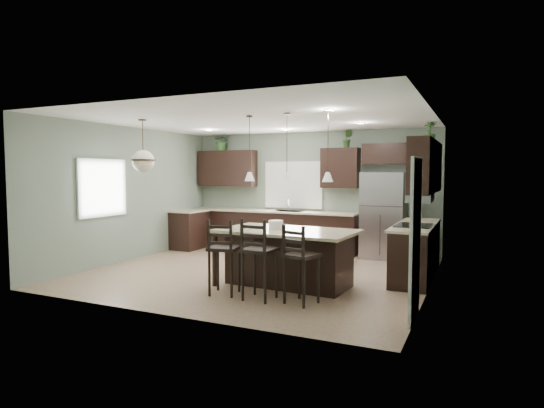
% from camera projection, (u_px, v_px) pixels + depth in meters
% --- Properties ---
extents(ground, '(6.00, 6.00, 0.00)m').
position_uv_depth(ground, '(258.00, 272.00, 8.40)').
color(ground, '#9E8466').
rests_on(ground, ground).
extents(pantry_door, '(0.04, 0.82, 2.04)m').
position_uv_depth(pantry_door, '(415.00, 239.00, 5.69)').
color(pantry_door, white).
rests_on(pantry_door, ground).
extents(window_back, '(1.35, 0.02, 1.00)m').
position_uv_depth(window_back, '(294.00, 185.00, 10.94)').
color(window_back, white).
rests_on(window_back, room_shell).
extents(window_left, '(0.02, 1.10, 1.00)m').
position_uv_depth(window_left, '(102.00, 188.00, 8.81)').
color(window_left, white).
rests_on(window_left, room_shell).
extents(left_return_cabs, '(0.60, 0.90, 0.90)m').
position_uv_depth(left_return_cabs, '(190.00, 230.00, 11.04)').
color(left_return_cabs, black).
rests_on(left_return_cabs, ground).
extents(left_return_countertop, '(0.66, 0.96, 0.04)m').
position_uv_depth(left_return_countertop, '(190.00, 211.00, 11.00)').
color(left_return_countertop, '#C1B692').
rests_on(left_return_countertop, left_return_cabs).
extents(back_lower_cabs, '(4.20, 0.60, 0.90)m').
position_uv_depth(back_lower_cabs, '(272.00, 231.00, 10.95)').
color(back_lower_cabs, black).
rests_on(back_lower_cabs, ground).
extents(back_countertop, '(4.20, 0.66, 0.04)m').
position_uv_depth(back_countertop, '(271.00, 211.00, 10.90)').
color(back_countertop, '#C1B692').
rests_on(back_countertop, back_lower_cabs).
extents(sink_inset, '(0.70, 0.45, 0.01)m').
position_uv_depth(sink_inset, '(289.00, 211.00, 10.71)').
color(sink_inset, gray).
rests_on(sink_inset, back_countertop).
extents(faucet, '(0.02, 0.02, 0.28)m').
position_uv_depth(faucet, '(288.00, 205.00, 10.67)').
color(faucet, silver).
rests_on(faucet, back_countertop).
extents(back_upper_left, '(1.55, 0.34, 0.90)m').
position_uv_depth(back_upper_left, '(227.00, 168.00, 11.50)').
color(back_upper_left, black).
rests_on(back_upper_left, room_shell).
extents(back_upper_right, '(0.85, 0.34, 0.90)m').
position_uv_depth(back_upper_right, '(340.00, 168.00, 10.27)').
color(back_upper_right, black).
rests_on(back_upper_right, room_shell).
extents(fridge_header, '(1.05, 0.34, 0.45)m').
position_uv_depth(fridge_header, '(387.00, 154.00, 9.82)').
color(fridge_header, black).
rests_on(fridge_header, room_shell).
extents(right_lower_cabs, '(0.60, 2.35, 0.90)m').
position_uv_depth(right_lower_cabs, '(416.00, 252.00, 8.04)').
color(right_lower_cabs, black).
rests_on(right_lower_cabs, ground).
extents(right_countertop, '(0.66, 2.35, 0.04)m').
position_uv_depth(right_countertop, '(416.00, 225.00, 8.02)').
color(right_countertop, '#C1B692').
rests_on(right_countertop, right_lower_cabs).
extents(cooktop, '(0.58, 0.75, 0.02)m').
position_uv_depth(cooktop, '(414.00, 225.00, 7.77)').
color(cooktop, black).
rests_on(cooktop, right_countertop).
extents(wall_oven_front, '(0.01, 0.72, 0.60)m').
position_uv_depth(wall_oven_front, '(396.00, 253.00, 7.92)').
color(wall_oven_front, gray).
rests_on(wall_oven_front, right_lower_cabs).
extents(right_upper_cabs, '(0.34, 2.35, 0.90)m').
position_uv_depth(right_upper_cabs, '(426.00, 167.00, 7.88)').
color(right_upper_cabs, black).
rests_on(right_upper_cabs, room_shell).
extents(microwave, '(0.40, 0.75, 0.40)m').
position_uv_depth(microwave, '(421.00, 190.00, 7.68)').
color(microwave, gray).
rests_on(microwave, right_upper_cabs).
extents(refrigerator, '(0.90, 0.74, 1.85)m').
position_uv_depth(refrigerator, '(384.00, 215.00, 9.76)').
color(refrigerator, '#96959D').
rests_on(refrigerator, ground).
extents(kitchen_island, '(2.28, 1.39, 0.92)m').
position_uv_depth(kitchen_island, '(287.00, 258.00, 7.37)').
color(kitchen_island, black).
rests_on(kitchen_island, ground).
extents(serving_dish, '(0.24, 0.24, 0.14)m').
position_uv_depth(serving_dish, '(276.00, 225.00, 7.43)').
color(serving_dish, silver).
rests_on(serving_dish, kitchen_island).
extents(bar_stool_left, '(0.50, 0.50, 1.16)m').
position_uv_depth(bar_stool_left, '(224.00, 257.00, 6.87)').
color(bar_stool_left, black).
rests_on(bar_stool_left, ground).
extents(bar_stool_center, '(0.46, 0.46, 1.20)m').
position_uv_depth(bar_stool_center, '(260.00, 259.00, 6.58)').
color(bar_stool_center, black).
rests_on(bar_stool_center, ground).
extents(bar_stool_right, '(0.52, 0.52, 1.13)m').
position_uv_depth(bar_stool_right, '(302.00, 264.00, 6.37)').
color(bar_stool_right, black).
rests_on(bar_stool_right, ground).
extents(pendant_left, '(0.17, 0.17, 1.10)m').
position_uv_depth(pendant_left, '(249.00, 148.00, 7.58)').
color(pendant_left, white).
rests_on(pendant_left, room_shell).
extents(pendant_center, '(0.17, 0.17, 1.10)m').
position_uv_depth(pendant_center, '(287.00, 147.00, 7.25)').
color(pendant_center, white).
rests_on(pendant_center, room_shell).
extents(pendant_right, '(0.17, 0.17, 1.10)m').
position_uv_depth(pendant_right, '(328.00, 146.00, 6.92)').
color(pendant_right, white).
rests_on(pendant_right, room_shell).
extents(chandelier, '(0.44, 0.44, 0.95)m').
position_uv_depth(chandelier, '(143.00, 146.00, 8.12)').
color(chandelier, beige).
rests_on(chandelier, room_shell).
extents(plant_back_left, '(0.55, 0.52, 0.48)m').
position_uv_depth(plant_back_left, '(222.00, 141.00, 11.48)').
color(plant_back_left, '#2E5826').
rests_on(plant_back_left, back_upper_left).
extents(plant_back_right, '(0.24, 0.21, 0.41)m').
position_uv_depth(plant_back_right, '(348.00, 139.00, 10.13)').
color(plant_back_right, '#2C4C21').
rests_on(plant_back_right, back_upper_right).
extents(plant_right_wall, '(0.28, 0.28, 0.41)m').
position_uv_depth(plant_right_wall, '(430.00, 132.00, 8.53)').
color(plant_right_wall, '#345A27').
rests_on(plant_right_wall, right_upper_cabs).
extents(room_shell, '(6.00, 6.00, 6.00)m').
position_uv_depth(room_shell, '(258.00, 181.00, 8.29)').
color(room_shell, slate).
rests_on(room_shell, ground).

